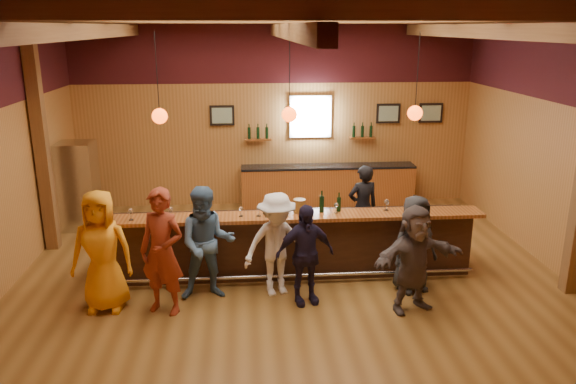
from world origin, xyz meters
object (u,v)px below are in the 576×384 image
bar_counter (290,241)px  customer_orange (102,251)px  ice_bucket (299,206)px  customer_navy (305,255)px  customer_white (277,244)px  customer_brown (414,259)px  bartender (363,207)px  customer_dark (414,244)px  back_bar_cabinet (328,185)px  bottle_a (322,204)px  customer_redvest (162,252)px  stainless_fridge (79,186)px  customer_denim (207,244)px

bar_counter → customer_orange: customer_orange is taller
ice_bucket → customer_navy: bearing=-90.9°
customer_white → customer_navy: 0.52m
customer_brown → bartender: size_ratio=1.00×
customer_dark → ice_bucket: customer_dark is taller
back_bar_cabinet → customer_navy: customer_navy is taller
customer_white → bottle_a: bearing=23.1°
customer_brown → customer_dark: size_ratio=1.03×
customer_redvest → customer_white: (1.66, 0.45, -0.12)m
bar_counter → customer_navy: customer_navy is taller
stainless_fridge → customer_redvest: 4.35m
bottle_a → customer_orange: bearing=-164.6°
bar_counter → ice_bucket: bearing=-56.9°
customer_denim → customer_dark: (3.19, 0.01, -0.11)m
customer_orange → bartender: 4.70m
bar_counter → customer_dark: (1.87, -0.90, 0.25)m
back_bar_cabinet → customer_brown: size_ratio=2.49×
customer_denim → bartender: bearing=29.0°
customer_denim → bottle_a: 1.98m
bartender → bottle_a: size_ratio=4.45×
customer_redvest → bottle_a: (2.44, 1.08, 0.32)m
bar_counter → bottle_a: bottle_a is taller
stainless_fridge → customer_orange: size_ratio=0.99×
stainless_fridge → customer_navy: 5.59m
back_bar_cabinet → customer_brown: customer_brown is taller
customer_redvest → bottle_a: bearing=46.7°
back_bar_cabinet → ice_bucket: size_ratio=18.22×
customer_redvest → customer_brown: customer_redvest is taller
customer_redvest → customer_denim: (0.61, 0.40, -0.05)m
customer_navy → bartender: (1.30, 2.07, 0.03)m
bar_counter → customer_brown: customer_brown is taller
bartender → ice_bucket: size_ratio=7.32×
customer_navy → customer_redvest: bearing=169.3°
customer_navy → customer_dark: bearing=-4.4°
ice_bucket → bar_counter: bearing=123.1°
customer_orange → ice_bucket: customer_orange is taller
back_bar_cabinet → customer_white: bearing=-108.2°
customer_dark → ice_bucket: size_ratio=7.07×
customer_orange → customer_denim: size_ratio=1.03×
customer_white → ice_bucket: 0.86m
customer_redvest → ice_bucket: 2.36m
customer_white → customer_brown: customer_white is taller
customer_denim → bar_counter: bearing=30.6°
customer_navy → stainless_fridge: bearing=125.4°
customer_orange → back_bar_cabinet: bearing=52.0°
customer_redvest → bartender: 4.01m
customer_navy → ice_bucket: customer_navy is taller
customer_navy → bar_counter: bearing=82.1°
customer_orange → customer_redvest: size_ratio=0.97×
customer_orange → customer_denim: 1.51m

